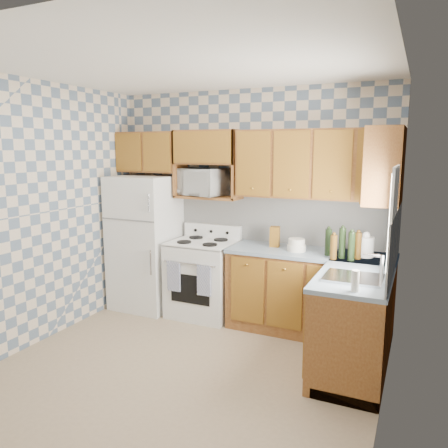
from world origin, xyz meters
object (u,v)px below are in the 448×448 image
(stove_body, at_px, (203,279))
(microwave, at_px, (202,182))
(electric_kettle, at_px, (366,247))
(refrigerator, at_px, (146,242))

(stove_body, height_order, microwave, microwave)
(electric_kettle, bearing_deg, refrigerator, -179.05)
(microwave, xyz_separation_m, electric_kettle, (1.97, -0.17, -0.59))
(refrigerator, xyz_separation_m, microwave, (0.70, 0.21, 0.77))
(refrigerator, bearing_deg, electric_kettle, 0.95)
(stove_body, relative_size, microwave, 1.51)
(refrigerator, xyz_separation_m, stove_body, (0.80, 0.03, -0.39))
(stove_body, bearing_deg, electric_kettle, 0.59)
(stove_body, relative_size, electric_kettle, 4.39)
(refrigerator, distance_m, microwave, 1.07)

